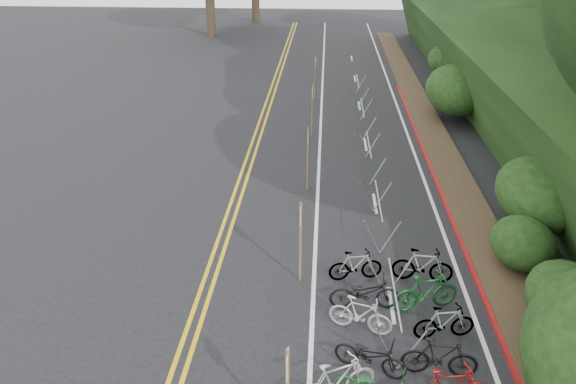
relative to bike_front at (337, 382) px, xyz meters
The scene contains 7 objects.
road_markings 9.63m from the bike_front, 95.64° to the left, with size 7.47×80.00×0.01m.
red_curb 12.20m from the bike_front, 70.22° to the left, with size 0.25×28.00×0.10m, color maroon.
embankment 21.82m from the bike_front, 58.40° to the left, with size 14.30×48.14×9.11m.
bike_racks_rest 12.55m from the bike_front, 83.49° to the left, with size 1.14×23.00×1.17m.
signposts_rest 13.53m from the bike_front, 94.15° to the left, with size 0.08×18.40×2.50m.
bike_front is the anchor object (origin of this frame).
bike_valet 1.53m from the bike_front, 17.84° to the left, with size 3.20×10.01×1.10m.
Camera 1 is at (1.15, -8.37, 9.29)m, focal length 35.00 mm.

